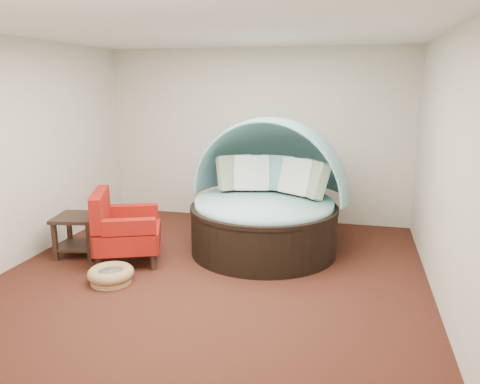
% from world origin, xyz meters
% --- Properties ---
extents(floor, '(5.00, 5.00, 0.00)m').
position_xyz_m(floor, '(0.00, 0.00, 0.00)').
color(floor, '#411E12').
rests_on(floor, ground).
extents(wall_back, '(5.00, 0.00, 5.00)m').
position_xyz_m(wall_back, '(0.00, 2.50, 1.40)').
color(wall_back, beige).
rests_on(wall_back, floor).
extents(wall_front, '(5.00, 0.00, 5.00)m').
position_xyz_m(wall_front, '(0.00, -2.50, 1.40)').
color(wall_front, beige).
rests_on(wall_front, floor).
extents(wall_left, '(0.00, 5.00, 5.00)m').
position_xyz_m(wall_left, '(-2.50, 0.00, 1.40)').
color(wall_left, beige).
rests_on(wall_left, floor).
extents(wall_right, '(0.00, 5.00, 5.00)m').
position_xyz_m(wall_right, '(2.50, 0.00, 1.40)').
color(wall_right, beige).
rests_on(wall_right, floor).
extents(ceiling, '(5.00, 5.00, 0.00)m').
position_xyz_m(ceiling, '(0.00, 0.00, 2.80)').
color(ceiling, white).
rests_on(ceiling, wall_back).
extents(canopy_daybed, '(2.31, 2.25, 1.82)m').
position_xyz_m(canopy_daybed, '(0.46, 1.04, 0.84)').
color(canopy_daybed, black).
rests_on(canopy_daybed, floor).
extents(pet_basket, '(0.65, 0.65, 0.18)m').
position_xyz_m(pet_basket, '(-1.08, -0.52, 0.10)').
color(pet_basket, olive).
rests_on(pet_basket, floor).
extents(red_armchair, '(1.05, 1.05, 0.94)m').
position_xyz_m(red_armchair, '(-1.24, 0.12, 0.43)').
color(red_armchair, black).
rests_on(red_armchair, floor).
extents(side_table, '(0.66, 0.66, 0.54)m').
position_xyz_m(side_table, '(-1.93, 0.20, 0.35)').
color(side_table, black).
rests_on(side_table, floor).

